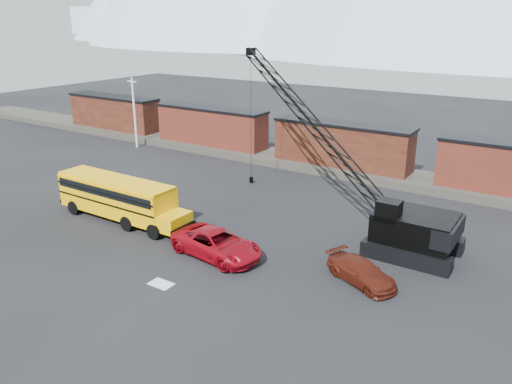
% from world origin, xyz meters
% --- Properties ---
extents(ground, '(160.00, 160.00, 0.00)m').
position_xyz_m(ground, '(0.00, 0.00, 0.00)').
color(ground, black).
rests_on(ground, ground).
extents(gravel_berm, '(120.00, 5.00, 0.70)m').
position_xyz_m(gravel_berm, '(0.00, 22.00, 0.35)').
color(gravel_berm, '#454039').
rests_on(gravel_berm, ground).
extents(boxcar_west_far, '(13.70, 3.10, 4.17)m').
position_xyz_m(boxcar_west_far, '(-32.00, 22.00, 2.76)').
color(boxcar_west_far, '#592819').
rests_on(boxcar_west_far, gravel_berm).
extents(boxcar_west_near, '(13.70, 3.10, 4.17)m').
position_xyz_m(boxcar_west_near, '(-16.00, 22.00, 2.76)').
color(boxcar_west_near, '#4D1F16').
rests_on(boxcar_west_near, gravel_berm).
extents(boxcar_mid, '(13.70, 3.10, 4.17)m').
position_xyz_m(boxcar_mid, '(0.00, 22.00, 2.76)').
color(boxcar_mid, '#592819').
rests_on(boxcar_mid, gravel_berm).
extents(utility_pole, '(1.40, 0.24, 8.00)m').
position_xyz_m(utility_pole, '(-24.00, 18.00, 4.15)').
color(utility_pole, silver).
rests_on(utility_pole, ground).
extents(snow_patch, '(1.40, 0.90, 0.02)m').
position_xyz_m(snow_patch, '(0.50, -4.00, 0.01)').
color(snow_patch, silver).
rests_on(snow_patch, ground).
extents(school_bus, '(11.65, 2.65, 3.19)m').
position_xyz_m(school_bus, '(-8.61, 1.44, 1.79)').
color(school_bus, '#F8AF05').
rests_on(school_bus, ground).
extents(red_pickup, '(6.55, 3.61, 1.73)m').
position_xyz_m(red_pickup, '(1.05, 0.56, 0.87)').
color(red_pickup, maroon).
rests_on(red_pickup, ground).
extents(maroon_suv, '(4.93, 3.55, 1.33)m').
position_xyz_m(maroon_suv, '(9.97, 2.43, 0.66)').
color(maroon_suv, '#4C170D').
rests_on(maroon_suv, ground).
extents(crawler_crane, '(19.94, 9.03, 12.18)m').
position_xyz_m(crawler_crane, '(2.33, 10.86, 6.91)').
color(crawler_crane, black).
rests_on(crawler_crane, ground).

